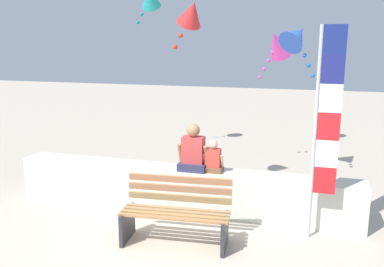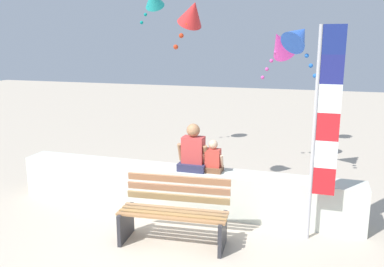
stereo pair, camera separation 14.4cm
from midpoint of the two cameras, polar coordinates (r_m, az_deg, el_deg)
name	(u,v)px [view 2 (the right image)]	position (r m, az deg, el deg)	size (l,w,h in m)	color
ground_plane	(148,247)	(5.80, -5.44, -15.51)	(40.00, 40.00, 0.00)	#BCAE99
seawall_ledge	(181,189)	(6.85, -0.90, -7.68)	(5.74, 0.51, 0.70)	silver
park_bench	(174,214)	(5.77, -1.76, -11.11)	(1.54, 0.74, 0.88)	#A57348
person_adult	(193,152)	(6.58, 0.81, -2.60)	(0.50, 0.37, 0.76)	#2C2E4E
person_child	(213,159)	(6.53, 3.58, -3.62)	(0.34, 0.25, 0.52)	brown
flag_banner	(323,123)	(5.73, 18.44, 1.38)	(0.34, 0.05, 2.95)	#B7B7BC
kite_red	(192,14)	(6.95, 0.62, 16.37)	(0.69, 0.70, 0.86)	red
kite_blue	(299,36)	(8.13, 15.18, 12.95)	(0.77, 0.83, 1.10)	blue
kite_magenta	(280,44)	(8.83, 12.68, 12.11)	(0.78, 0.88, 1.13)	#DB3D9E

